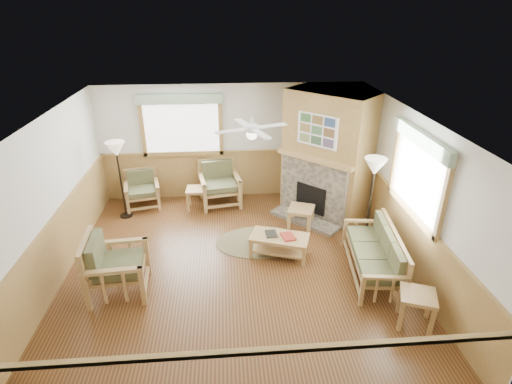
{
  "coord_description": "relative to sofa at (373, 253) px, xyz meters",
  "views": [
    {
      "loc": [
        -0.13,
        -5.9,
        4.33
      ],
      "look_at": [
        0.4,
        0.7,
        1.15
      ],
      "focal_mm": 28.0,
      "sensor_mm": 36.0,
      "label": 1
    }
  ],
  "objects": [
    {
      "name": "wall_front",
      "position": [
        -2.34,
        -2.66,
        0.94
      ],
      "size": [
        6.0,
        0.02,
        2.7
      ],
      "primitive_type": "cube",
      "color": "silver",
      "rests_on": "floor"
    },
    {
      "name": "book_red",
      "position": [
        -1.38,
        0.6,
        0.04
      ],
      "size": [
        0.28,
        0.34,
        0.03
      ],
      "primitive_type": "cube",
      "rotation": [
        0.0,
        0.0,
        0.2
      ],
      "color": "maroon",
      "rests_on": "coffee_table"
    },
    {
      "name": "coffee_table",
      "position": [
        -1.53,
        0.65,
        -0.2
      ],
      "size": [
        1.17,
        0.85,
        0.42
      ],
      "primitive_type": null,
      "rotation": [
        0.0,
        0.0,
        -0.34
      ],
      "color": "tan",
      "rests_on": "floor"
    },
    {
      "name": "floor_lamp_right",
      "position": [
        0.21,
        0.94,
        0.49
      ],
      "size": [
        0.48,
        0.48,
        1.8
      ],
      "primitive_type": null,
      "rotation": [
        0.0,
        0.0,
        -0.18
      ],
      "color": "black",
      "rests_on": "floor"
    },
    {
      "name": "window_back",
      "position": [
        -3.44,
        3.3,
        2.12
      ],
      "size": [
        1.9,
        0.16,
        1.5
      ],
      "primitive_type": null,
      "color": "white",
      "rests_on": "wall_back"
    },
    {
      "name": "braided_rug",
      "position": [
        -1.87,
        1.14,
        -0.4
      ],
      "size": [
        2.23,
        2.23,
        0.01
      ],
      "primitive_type": "cylinder",
      "rotation": [
        0.0,
        0.0,
        -0.37
      ],
      "color": "brown",
      "rests_on": "floor"
    },
    {
      "name": "book_dark",
      "position": [
        -1.68,
        0.72,
        0.04
      ],
      "size": [
        0.21,
        0.28,
        0.03
      ],
      "primitive_type": "cube",
      "rotation": [
        0.0,
        0.0,
        0.05
      ],
      "color": "black",
      "rests_on": "coffee_table"
    },
    {
      "name": "fireplace",
      "position": [
        -0.29,
        2.39,
        0.94
      ],
      "size": [
        3.11,
        3.11,
        2.7
      ],
      "primitive_type": null,
      "rotation": [
        0.0,
        0.0,
        -0.79
      ],
      "color": "olive",
      "rests_on": "floor"
    },
    {
      "name": "armchair_back_right",
      "position": [
        -2.63,
        2.89,
        0.08
      ],
      "size": [
        1.01,
        1.01,
        0.99
      ],
      "primitive_type": null,
      "rotation": [
        0.0,
        0.0,
        0.17
      ],
      "color": "tan",
      "rests_on": "floor"
    },
    {
      "name": "window_right",
      "position": [
        0.62,
        0.14,
        2.12
      ],
      "size": [
        0.16,
        1.9,
        1.5
      ],
      "primitive_type": null,
      "color": "white",
      "rests_on": "wall_right"
    },
    {
      "name": "armchair_left",
      "position": [
        -4.27,
        -0.13,
        0.1
      ],
      "size": [
        0.97,
        0.97,
        1.02
      ],
      "primitive_type": null,
      "rotation": [
        0.0,
        0.0,
        1.65
      ],
      "color": "tan",
      "rests_on": "floor"
    },
    {
      "name": "end_table_chairs",
      "position": [
        -3.16,
        2.66,
        -0.16
      ],
      "size": [
        0.47,
        0.45,
        0.51
      ],
      "primitive_type": null,
      "rotation": [
        0.0,
        0.0,
        -0.04
      ],
      "color": "tan",
      "rests_on": "floor"
    },
    {
      "name": "floor",
      "position": [
        -2.34,
        0.34,
        -0.42
      ],
      "size": [
        6.0,
        6.0,
        0.01
      ],
      "primitive_type": "cube",
      "color": "#533117",
      "rests_on": "ground"
    },
    {
      "name": "ceiling_fan",
      "position": [
        -2.04,
        0.64,
        2.25
      ],
      "size": [
        1.59,
        1.59,
        0.36
      ],
      "primitive_type": null,
      "rotation": [
        0.0,
        0.0,
        0.35
      ],
      "color": "white",
      "rests_on": "ceiling"
    },
    {
      "name": "footstool",
      "position": [
        -0.94,
        1.68,
        -0.19
      ],
      "size": [
        0.65,
        0.65,
        0.44
      ],
      "primitive_type": null,
      "rotation": [
        0.0,
        0.0,
        -0.37
      ],
      "color": "tan",
      "rests_on": "floor"
    },
    {
      "name": "floor_lamp_left",
      "position": [
        -4.72,
        2.43,
        0.46
      ],
      "size": [
        0.47,
        0.47,
        1.74
      ],
      "primitive_type": null,
      "rotation": [
        0.0,
        0.0,
        0.21
      ],
      "color": "black",
      "rests_on": "floor"
    },
    {
      "name": "wainscot",
      "position": [
        -2.34,
        0.34,
        0.14
      ],
      "size": [
        6.0,
        6.0,
        1.1
      ],
      "primitive_type": null,
      "color": "olive",
      "rests_on": "floor"
    },
    {
      "name": "sofa",
      "position": [
        0.0,
        0.0,
        0.0
      ],
      "size": [
        1.86,
        0.95,
        0.82
      ],
      "primitive_type": null,
      "rotation": [
        0.0,
        0.0,
        -1.7
      ],
      "color": "tan",
      "rests_on": "floor"
    },
    {
      "name": "wall_back",
      "position": [
        -2.34,
        3.34,
        0.94
      ],
      "size": [
        6.0,
        0.02,
        2.7
      ],
      "primitive_type": "cube",
      "color": "silver",
      "rests_on": "floor"
    },
    {
      "name": "end_table_sofa",
      "position": [
        0.21,
        -1.26,
        -0.14
      ],
      "size": [
        0.63,
        0.61,
        0.55
      ],
      "primitive_type": null,
      "rotation": [
        0.0,
        0.0,
        -0.36
      ],
      "color": "tan",
      "rests_on": "floor"
    },
    {
      "name": "wall_right",
      "position": [
        0.66,
        0.34,
        0.94
      ],
      "size": [
        0.02,
        6.0,
        2.7
      ],
      "primitive_type": "cube",
      "color": "silver",
      "rests_on": "floor"
    },
    {
      "name": "armchair_back_left",
      "position": [
        -4.41,
        2.89,
        0.0
      ],
      "size": [
        0.88,
        0.88,
        0.83
      ],
      "primitive_type": null,
      "rotation": [
        0.0,
        0.0,
        0.22
      ],
      "color": "tan",
      "rests_on": "floor"
    },
    {
      "name": "ceiling",
      "position": [
        -2.34,
        0.34,
        2.29
      ],
      "size": [
        6.0,
        6.0,
        0.01
      ],
      "primitive_type": "cube",
      "color": "white",
      "rests_on": "floor"
    },
    {
      "name": "wall_left",
      "position": [
        -5.34,
        0.34,
        0.94
      ],
      "size": [
        0.02,
        6.0,
        2.7
      ],
      "primitive_type": "cube",
      "color": "silver",
      "rests_on": "floor"
    }
  ]
}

